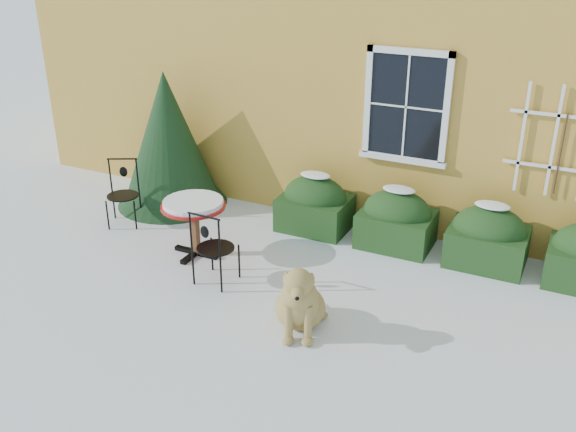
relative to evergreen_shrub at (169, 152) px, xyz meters
The scene contains 7 objects.
ground 3.88m from the evergreen_shrub, 40.06° to the right, with size 80.00×80.00×0.00m, color white.
hedge_row 4.57m from the evergreen_shrub, ahead, with size 4.95×0.80×0.91m.
evergreen_shrub is the anchor object (origin of this frame).
bistro_table 2.02m from the evergreen_shrub, 45.10° to the right, with size 0.90×0.90×0.84m.
patio_chair_near 2.90m from the evergreen_shrub, 43.51° to the right, with size 0.50×0.50×1.04m.
patio_chair_far 1.09m from the evergreen_shrub, 100.67° to the right, with size 0.61×0.60×1.02m.
dog 4.37m from the evergreen_shrub, 34.93° to the right, with size 0.79×1.04×0.94m.
Camera 1 is at (3.31, -5.73, 4.32)m, focal length 40.00 mm.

